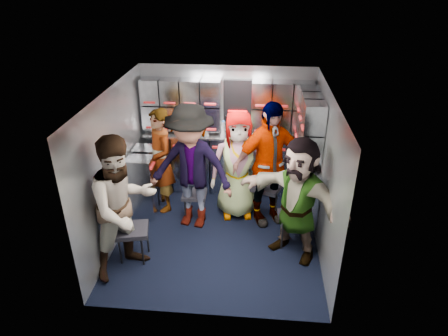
# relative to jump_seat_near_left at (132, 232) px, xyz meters

# --- Properties ---
(floor) EXTENTS (3.00, 3.00, 0.00)m
(floor) POSITION_rel_jump_seat_near_left_xyz_m (1.05, 0.62, -0.42)
(floor) COLOR black
(floor) RESTS_ON ground
(wall_back) EXTENTS (2.80, 0.04, 2.10)m
(wall_back) POSITION_rel_jump_seat_near_left_xyz_m (1.05, 2.12, 0.63)
(wall_back) COLOR #999FA7
(wall_back) RESTS_ON ground
(wall_left) EXTENTS (0.04, 3.00, 2.10)m
(wall_left) POSITION_rel_jump_seat_near_left_xyz_m (-0.35, 0.62, 0.63)
(wall_left) COLOR #999FA7
(wall_left) RESTS_ON ground
(wall_right) EXTENTS (0.04, 3.00, 2.10)m
(wall_right) POSITION_rel_jump_seat_near_left_xyz_m (2.45, 0.62, 0.63)
(wall_right) COLOR #999FA7
(wall_right) RESTS_ON ground
(ceiling) EXTENTS (2.80, 3.00, 0.02)m
(ceiling) POSITION_rel_jump_seat_near_left_xyz_m (1.05, 0.62, 1.68)
(ceiling) COLOR silver
(ceiling) RESTS_ON wall_back
(cart_bank_back) EXTENTS (2.68, 0.38, 0.99)m
(cart_bank_back) POSITION_rel_jump_seat_near_left_xyz_m (1.05, 1.91, 0.07)
(cart_bank_back) COLOR #9A9FA9
(cart_bank_back) RESTS_ON ground
(cart_bank_left) EXTENTS (0.38, 0.76, 0.99)m
(cart_bank_left) POSITION_rel_jump_seat_near_left_xyz_m (-0.14, 1.18, 0.07)
(cart_bank_left) COLOR #9A9FA9
(cart_bank_left) RESTS_ON ground
(counter) EXTENTS (2.68, 0.42, 0.03)m
(counter) POSITION_rel_jump_seat_near_left_xyz_m (1.05, 1.91, 0.59)
(counter) COLOR silver
(counter) RESTS_ON cart_bank_back
(locker_bank_back) EXTENTS (2.68, 0.28, 0.82)m
(locker_bank_back) POSITION_rel_jump_seat_near_left_xyz_m (1.05, 1.97, 1.07)
(locker_bank_back) COLOR #9A9FA9
(locker_bank_back) RESTS_ON wall_back
(locker_bank_right) EXTENTS (0.28, 1.00, 0.82)m
(locker_bank_right) POSITION_rel_jump_seat_near_left_xyz_m (2.30, 1.32, 1.07)
(locker_bank_right) COLOR #9A9FA9
(locker_bank_right) RESTS_ON wall_right
(right_cabinet) EXTENTS (0.28, 1.20, 1.00)m
(right_cabinet) POSITION_rel_jump_seat_near_left_xyz_m (2.30, 1.22, 0.08)
(right_cabinet) COLOR #9A9FA9
(right_cabinet) RESTS_ON ground
(coffee_niche) EXTENTS (0.46, 0.16, 0.84)m
(coffee_niche) POSITION_rel_jump_seat_near_left_xyz_m (1.23, 2.03, 1.05)
(coffee_niche) COLOR black
(coffee_niche) RESTS_ON wall_back
(red_latch_strip) EXTENTS (2.60, 0.02, 0.03)m
(red_latch_strip) POSITION_rel_jump_seat_near_left_xyz_m (1.05, 1.71, 0.46)
(red_latch_strip) COLOR #B31C1E
(red_latch_strip) RESTS_ON cart_bank_back
(jump_seat_near_left) EXTENTS (0.47, 0.46, 0.48)m
(jump_seat_near_left) POSITION_rel_jump_seat_near_left_xyz_m (0.00, 0.00, 0.00)
(jump_seat_near_left) COLOR black
(jump_seat_near_left) RESTS_ON ground
(jump_seat_mid_left) EXTENTS (0.36, 0.34, 0.42)m
(jump_seat_mid_left) POSITION_rel_jump_seat_near_left_xyz_m (0.65, 1.04, -0.05)
(jump_seat_mid_left) COLOR black
(jump_seat_mid_left) RESTS_ON ground
(jump_seat_center) EXTENTS (0.38, 0.36, 0.41)m
(jump_seat_center) POSITION_rel_jump_seat_near_left_xyz_m (1.29, 1.37, -0.06)
(jump_seat_center) COLOR black
(jump_seat_center) RESTS_ON ground
(jump_seat_mid_right) EXTENTS (0.54, 0.53, 0.50)m
(jump_seat_mid_right) POSITION_rel_jump_seat_near_left_xyz_m (1.73, 1.24, 0.02)
(jump_seat_mid_right) COLOR black
(jump_seat_mid_right) RESTS_ON ground
(jump_seat_near_right) EXTENTS (0.45, 0.43, 0.47)m
(jump_seat_near_right) POSITION_rel_jump_seat_near_left_xyz_m (2.10, 0.48, -0.00)
(jump_seat_near_right) COLOR black
(jump_seat_near_right) RESTS_ON ground
(attendant_standing) EXTENTS (0.67, 0.72, 1.65)m
(attendant_standing) POSITION_rel_jump_seat_near_left_xyz_m (0.10, 1.26, 0.40)
(attendant_standing) COLOR black
(attendant_standing) RESTS_ON ground
(attendant_arc_a) EXTENTS (1.11, 1.13, 1.84)m
(attendant_arc_a) POSITION_rel_jump_seat_near_left_xyz_m (-0.00, -0.18, 0.50)
(attendant_arc_a) COLOR black
(attendant_arc_a) RESTS_ON ground
(attendant_arc_b) EXTENTS (1.33, 0.92, 1.88)m
(attendant_arc_b) POSITION_rel_jump_seat_near_left_xyz_m (0.65, 0.86, 0.52)
(attendant_arc_b) COLOR black
(attendant_arc_b) RESTS_ON ground
(attendant_arc_c) EXTENTS (0.88, 0.64, 1.67)m
(attendant_arc_c) POSITION_rel_jump_seat_near_left_xyz_m (1.29, 1.19, 0.42)
(attendant_arc_c) COLOR black
(attendant_arc_c) RESTS_ON ground
(attendant_arc_d) EXTENTS (1.19, 0.91, 1.88)m
(attendant_arc_d) POSITION_rel_jump_seat_near_left_xyz_m (1.73, 1.06, 0.52)
(attendant_arc_d) COLOR black
(attendant_arc_d) RESTS_ON ground
(attendant_arc_e) EXTENTS (1.56, 1.31, 1.69)m
(attendant_arc_e) POSITION_rel_jump_seat_near_left_xyz_m (2.10, 0.30, 0.42)
(attendant_arc_e) COLOR black
(attendant_arc_e) RESTS_ON ground
(bottle_left) EXTENTS (0.07, 0.07, 0.26)m
(bottle_left) POSITION_rel_jump_seat_near_left_xyz_m (0.75, 1.86, 0.74)
(bottle_left) COLOR white
(bottle_left) RESTS_ON counter
(bottle_mid) EXTENTS (0.07, 0.07, 0.23)m
(bottle_mid) POSITION_rel_jump_seat_near_left_xyz_m (1.01, 1.86, 0.72)
(bottle_mid) COLOR white
(bottle_mid) RESTS_ON counter
(bottle_right) EXTENTS (0.07, 0.07, 0.24)m
(bottle_right) POSITION_rel_jump_seat_near_left_xyz_m (1.34, 1.86, 0.73)
(bottle_right) COLOR white
(bottle_right) RESTS_ON counter
(cup_left) EXTENTS (0.09, 0.09, 0.09)m
(cup_left) POSITION_rel_jump_seat_near_left_xyz_m (0.40, 1.85, 0.65)
(cup_left) COLOR tan
(cup_left) RESTS_ON counter
(cup_right) EXTENTS (0.08, 0.08, 0.10)m
(cup_right) POSITION_rel_jump_seat_near_left_xyz_m (1.98, 1.85, 0.66)
(cup_right) COLOR tan
(cup_right) RESTS_ON counter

